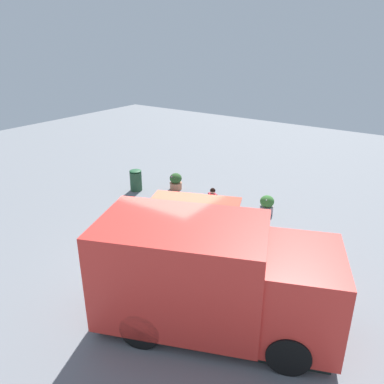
% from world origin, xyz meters
% --- Properties ---
extents(ground_plane, '(40.00, 40.00, 0.00)m').
position_xyz_m(ground_plane, '(0.00, 0.00, 0.00)').
color(ground_plane, slate).
extents(food_truck, '(3.80, 5.40, 2.43)m').
position_xyz_m(food_truck, '(1.23, 1.92, 1.17)').
color(food_truck, red).
rests_on(food_truck, ground_plane).
extents(person_customer, '(0.64, 0.78, 0.84)m').
position_xyz_m(person_customer, '(-3.94, -1.25, 0.31)').
color(person_customer, navy).
rests_on(person_customer, ground_plane).
extents(planter_flowering_near, '(0.52, 0.52, 0.69)m').
position_xyz_m(planter_flowering_near, '(-4.80, -3.62, 0.34)').
color(planter_flowering_near, '#C47957').
rests_on(planter_flowering_near, ground_plane).
extents(planter_flowering_far, '(0.51, 0.51, 0.67)m').
position_xyz_m(planter_flowering_far, '(-4.79, 0.51, 0.34)').
color(planter_flowering_far, '#A08E93').
rests_on(planter_flowering_far, ground_plane).
extents(trash_bin, '(0.50, 0.50, 0.89)m').
position_xyz_m(trash_bin, '(-3.74, -4.88, 0.45)').
color(trash_bin, '#264C32').
rests_on(trash_bin, ground_plane).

